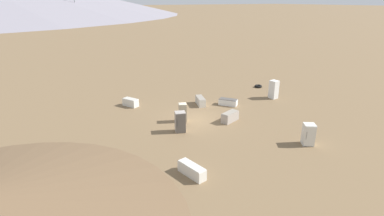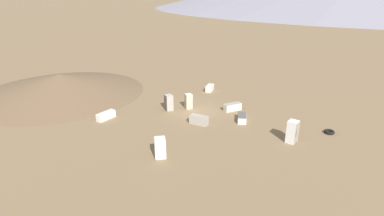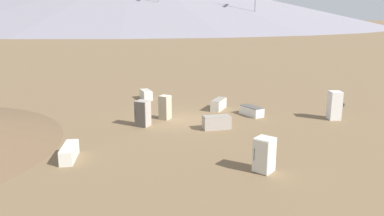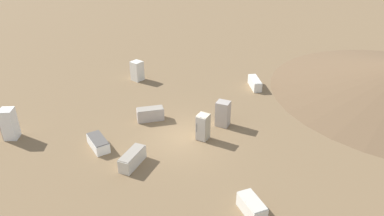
% 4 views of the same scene
% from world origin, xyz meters
% --- Properties ---
extents(ground_plane, '(1000.00, 1000.00, 0.00)m').
position_xyz_m(ground_plane, '(0.00, 0.00, 0.00)').
color(ground_plane, brown).
extents(discarded_fridge_0, '(1.59, 1.27, 0.71)m').
position_xyz_m(discarded_fridge_0, '(-5.60, -3.44, 0.35)').
color(discarded_fridge_0, silver).
rests_on(discarded_fridge_0, ground_plane).
extents(discarded_fridge_1, '(0.83, 0.80, 1.50)m').
position_xyz_m(discarded_fridge_1, '(-0.00, -1.02, 0.75)').
color(discarded_fridge_1, '#B2A88E').
rests_on(discarded_fridge_1, ground_plane).
extents(discarded_fridge_2, '(1.02, 1.01, 1.47)m').
position_xyz_m(discarded_fridge_2, '(7.72, 4.39, 0.73)').
color(discarded_fridge_2, silver).
rests_on(discarded_fridge_2, ground_plane).
extents(discarded_fridge_3, '(1.15, 1.72, 0.78)m').
position_xyz_m(discarded_fridge_3, '(1.84, 2.28, 0.39)').
color(discarded_fridge_3, '#A89E93').
rests_on(discarded_fridge_3, ground_plane).
extents(discarded_fridge_4, '(1.76, 1.58, 0.59)m').
position_xyz_m(discarded_fridge_4, '(-1.41, 4.47, 0.29)').
color(discarded_fridge_4, white).
rests_on(discarded_fridge_4, ground_plane).
extents(discarded_fridge_5, '(1.83, 1.10, 0.74)m').
position_xyz_m(discarded_fridge_5, '(-2.74, 2.29, 0.37)').
color(discarded_fridge_5, beige).
rests_on(discarded_fridge_5, ground_plane).
extents(discarded_fridge_6, '(0.90, 0.92, 1.53)m').
position_xyz_m(discarded_fridge_6, '(1.63, -2.08, 0.76)').
color(discarded_fridge_6, '#A89E93').
rests_on(discarded_fridge_6, ground_plane).
extents(discarded_fridge_7, '(1.89, 0.92, 0.68)m').
position_xyz_m(discarded_fridge_7, '(7.17, -4.25, 0.34)').
color(discarded_fridge_7, silver).
rests_on(discarded_fridge_7, ground_plane).
extents(discarded_fridge_8, '(0.81, 0.83, 1.79)m').
position_xyz_m(discarded_fridge_8, '(-0.89, 9.58, 0.89)').
color(discarded_fridge_8, white).
rests_on(discarded_fridge_8, ground_plane).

